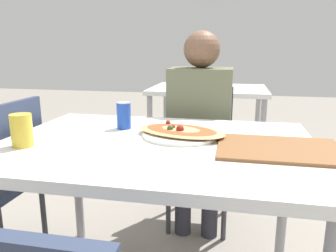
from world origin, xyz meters
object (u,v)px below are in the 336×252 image
at_px(dining_table, 157,158).
at_px(pizza_main, 181,132).
at_px(soda_can, 124,116).
at_px(chair_side_left, 1,175).
at_px(person_seated, 200,116).
at_px(drink_glass, 22,130).
at_px(chair_far_seated, 201,146).

distance_m(dining_table, pizza_main, 0.16).
height_order(dining_table, pizza_main, pizza_main).
relative_size(pizza_main, soda_can, 3.57).
xyz_separation_m(chair_side_left, soda_can, (0.63, 0.10, 0.31)).
bearing_deg(person_seated, drink_glass, 54.88).
distance_m(person_seated, soda_can, 0.59).
xyz_separation_m(pizza_main, drink_glass, (-0.58, -0.27, 0.05)).
bearing_deg(chair_side_left, pizza_main, -89.44).
distance_m(soda_can, drink_glass, 0.46).
bearing_deg(soda_can, pizza_main, -16.79).
distance_m(dining_table, person_seated, 0.69).
distance_m(dining_table, chair_far_seated, 0.82).
relative_size(dining_table, soda_can, 10.20).
bearing_deg(person_seated, pizza_main, 87.81).
bearing_deg(chair_far_seated, soda_can, 62.97).
height_order(dining_table, person_seated, person_seated).
bearing_deg(dining_table, soda_can, 137.33).
relative_size(chair_far_seated, person_seated, 0.72).
xyz_separation_m(dining_table, pizza_main, (0.08, 0.10, 0.09)).
distance_m(person_seated, pizza_main, 0.58).
distance_m(chair_far_seated, person_seated, 0.25).
height_order(chair_far_seated, person_seated, person_seated).
xyz_separation_m(chair_side_left, drink_glass, (0.34, -0.26, 0.31)).
xyz_separation_m(chair_far_seated, chair_side_left, (-0.94, -0.70, 0.00)).
xyz_separation_m(person_seated, pizza_main, (-0.02, -0.58, 0.05)).
height_order(chair_side_left, person_seated, person_seated).
distance_m(chair_side_left, soda_can, 0.71).
xyz_separation_m(person_seated, drink_glass, (-0.60, -0.85, 0.09)).
bearing_deg(drink_glass, person_seated, 54.88).
height_order(dining_table, soda_can, soda_can).
bearing_deg(soda_can, chair_far_seated, 62.97).
height_order(person_seated, pizza_main, person_seated).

